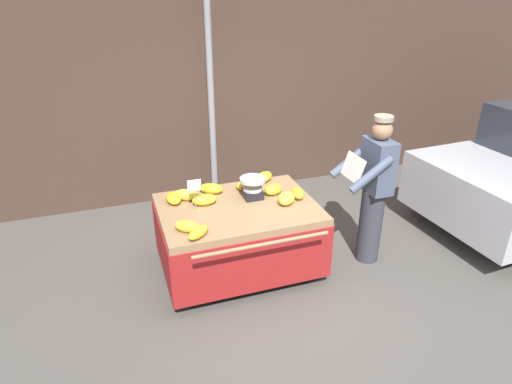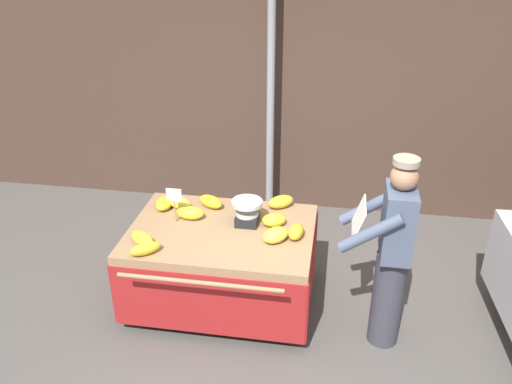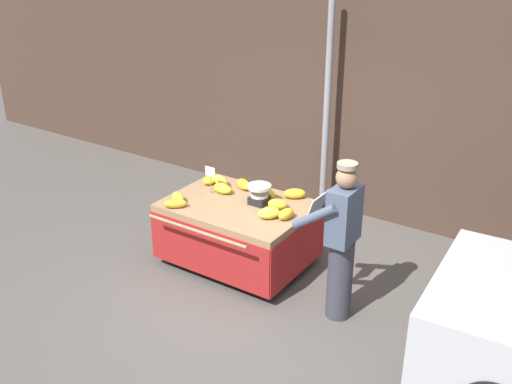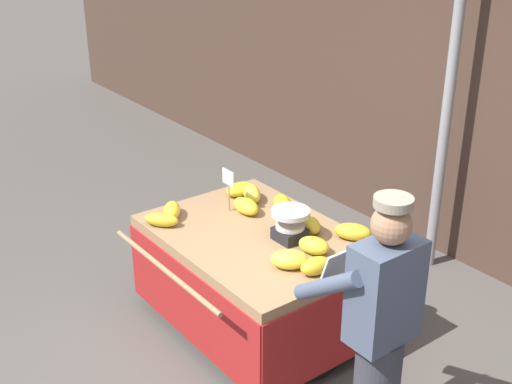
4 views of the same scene
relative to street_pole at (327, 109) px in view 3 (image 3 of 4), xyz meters
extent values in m
plane|color=#514C47|center=(0.35, -2.35, -1.52)|extent=(60.00, 60.00, 0.00)
cube|color=#473328|center=(0.35, 0.37, 0.35)|extent=(16.00, 0.24, 3.74)
cylinder|color=gray|center=(0.00, 0.00, 0.00)|extent=(0.09, 0.09, 3.04)
cube|color=#93704C|center=(-0.19, -1.80, -0.76)|extent=(1.65, 1.19, 0.08)
cylinder|color=black|center=(-0.93, -1.80, -1.17)|extent=(0.05, 0.71, 0.71)
cylinder|color=#B7B7BC|center=(-0.96, -1.80, -1.17)|extent=(0.01, 0.13, 0.13)
cylinder|color=black|center=(0.56, -1.80, -1.17)|extent=(0.05, 0.71, 0.71)
cylinder|color=#B7B7BC|center=(0.59, -1.80, -1.17)|extent=(0.01, 0.13, 0.13)
cylinder|color=#4C4742|center=(-0.19, -1.29, -1.16)|extent=(0.05, 0.05, 0.72)
cube|color=maroon|center=(-0.19, -2.40, -1.10)|extent=(1.65, 0.02, 0.60)
cube|color=maroon|center=(-0.19, -1.21, -1.10)|extent=(1.65, 0.02, 0.60)
cube|color=maroon|center=(-1.01, -1.80, -1.10)|extent=(0.02, 1.19, 0.60)
cube|color=maroon|center=(0.64, -1.80, -1.10)|extent=(0.02, 1.19, 0.60)
cylinder|color=#93704C|center=(-0.19, -2.58, -0.74)|extent=(1.32, 0.04, 0.04)
cube|color=black|center=(0.03, -1.67, -0.68)|extent=(0.20, 0.20, 0.09)
cylinder|color=#B7B7BC|center=(0.03, -1.67, -0.58)|extent=(0.02, 0.02, 0.11)
cylinder|color=#B7B7BC|center=(0.03, -1.67, -0.51)|extent=(0.28, 0.28, 0.04)
cylinder|color=#B7B7BC|center=(0.03, -1.67, -0.61)|extent=(0.21, 0.21, 0.03)
cylinder|color=#997A51|center=(-0.62, -1.74, -0.61)|extent=(0.01, 0.01, 0.22)
cube|color=white|center=(-0.62, -1.74, -0.44)|extent=(0.14, 0.01, 0.12)
ellipsoid|color=gold|center=(-0.38, -1.41, -0.67)|extent=(0.30, 0.25, 0.12)
ellipsoid|color=yellow|center=(-0.67, -1.49, -0.66)|extent=(0.30, 0.23, 0.13)
ellipsoid|color=yellow|center=(-0.79, -2.16, -0.67)|extent=(0.29, 0.25, 0.11)
ellipsoid|color=gold|center=(-0.81, -1.50, -0.67)|extent=(0.17, 0.26, 0.10)
ellipsoid|color=gold|center=(0.29, -1.31, -0.66)|extent=(0.30, 0.28, 0.12)
ellipsoid|color=gold|center=(0.02, -1.47, -0.67)|extent=(0.27, 0.22, 0.10)
ellipsoid|color=yellow|center=(-0.51, -1.66, -0.66)|extent=(0.27, 0.16, 0.12)
ellipsoid|color=gold|center=(-0.71, -2.29, -0.67)|extent=(0.27, 0.26, 0.10)
ellipsoid|color=yellow|center=(0.27, -1.66, -0.67)|extent=(0.26, 0.22, 0.11)
ellipsoid|color=gold|center=(0.49, -1.83, -0.66)|extent=(0.16, 0.24, 0.12)
ellipsoid|color=yellow|center=(0.32, -1.92, -0.66)|extent=(0.29, 0.30, 0.12)
cylinder|color=#383842|center=(1.29, -2.09, -1.08)|extent=(0.26, 0.26, 0.88)
cube|color=#475166|center=(1.29, -2.09, -0.35)|extent=(0.23, 0.38, 0.58)
sphere|color=#9E7051|center=(1.29, -2.09, 0.04)|extent=(0.21, 0.21, 0.21)
cylinder|color=gray|center=(1.29, -2.09, 0.17)|extent=(0.20, 0.20, 0.05)
cylinder|color=#475166|center=(1.08, -2.30, -0.34)|extent=(0.48, 0.09, 0.37)
cylinder|color=#475166|center=(1.08, -1.88, -0.34)|extent=(0.48, 0.09, 0.37)
cube|color=silver|center=(0.99, -2.09, -0.33)|extent=(0.09, 0.34, 0.25)
camera|label=1|loc=(-1.37, -5.80, 1.44)|focal=31.20mm
camera|label=2|loc=(0.78, -5.74, 1.71)|focal=36.99mm
camera|label=3|loc=(3.44, -6.88, 2.21)|focal=41.62mm
camera|label=4|loc=(3.26, -4.43, 1.58)|focal=47.45mm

